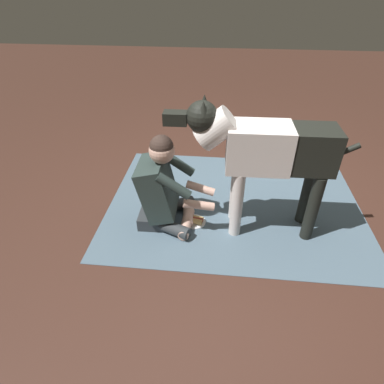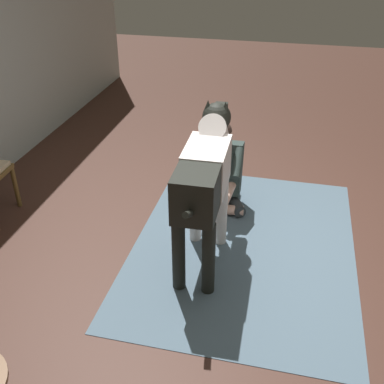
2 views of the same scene
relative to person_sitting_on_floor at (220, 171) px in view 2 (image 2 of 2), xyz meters
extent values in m
plane|color=#442920|center=(-0.68, -0.28, -0.36)|extent=(15.17, 15.17, 0.00)
cube|color=slate|center=(-0.64, -0.33, -0.35)|extent=(2.45, 1.85, 0.01)
cylinder|color=brown|center=(-0.50, 1.90, -0.15)|extent=(0.04, 0.04, 0.42)
cube|color=#31363A|center=(0.10, 0.00, -0.29)|extent=(0.25, 0.34, 0.12)
cylinder|color=#31363A|center=(-0.05, -0.16, -0.29)|extent=(0.41, 0.27, 0.11)
cylinder|color=beige|center=(-0.20, -0.09, -0.30)|extent=(0.13, 0.37, 0.09)
cylinder|color=#31363A|center=(-0.06, 0.15, -0.29)|extent=(0.41, 0.26, 0.11)
cylinder|color=beige|center=(-0.21, 0.08, -0.30)|extent=(0.11, 0.36, 0.09)
cube|color=#2C3B38|center=(0.05, 0.00, 0.01)|extent=(0.33, 0.41, 0.54)
cylinder|color=#2C3B38|center=(-0.11, -0.18, 0.16)|extent=(0.29, 0.09, 0.24)
cylinder|color=beige|center=(-0.31, -0.13, -0.06)|extent=(0.28, 0.11, 0.12)
cylinder|color=#2C3B38|center=(-0.12, 0.17, 0.16)|extent=(0.29, 0.09, 0.24)
cylinder|color=beige|center=(-0.32, 0.12, -0.06)|extent=(0.28, 0.12, 0.12)
sphere|color=beige|center=(0.00, 0.00, 0.38)|extent=(0.21, 0.21, 0.21)
sphere|color=#3C2D26|center=(0.00, 0.00, 0.41)|extent=(0.19, 0.19, 0.19)
cylinder|color=silver|center=(-0.63, 0.10, -0.05)|extent=(0.10, 0.10, 0.62)
cylinder|color=silver|center=(-0.63, -0.12, -0.05)|extent=(0.10, 0.10, 0.62)
cylinder|color=black|center=(-1.25, 0.09, -0.05)|extent=(0.10, 0.10, 0.62)
cylinder|color=black|center=(-1.25, -0.14, -0.05)|extent=(0.10, 0.10, 0.62)
cube|color=silver|center=(-0.76, -0.02, 0.44)|extent=(0.50, 0.33, 0.36)
cube|color=black|center=(-1.14, -0.02, 0.44)|extent=(0.43, 0.31, 0.34)
cylinder|color=silver|center=(-0.43, -0.01, 0.58)|extent=(0.36, 0.23, 0.35)
sphere|color=black|center=(-0.32, -0.01, 0.67)|extent=(0.24, 0.24, 0.24)
cube|color=black|center=(-0.12, 0.00, 0.66)|extent=(0.18, 0.11, 0.10)
cone|color=black|center=(-0.34, 0.06, 0.76)|extent=(0.09, 0.09, 0.11)
cone|color=black|center=(-0.33, -0.08, 0.76)|extent=(0.09, 0.09, 0.11)
cylinder|color=black|center=(-1.37, -0.03, 0.40)|extent=(0.32, 0.05, 0.21)
cylinder|color=white|center=(-0.27, -0.01, -0.35)|extent=(0.21, 0.21, 0.01)
cylinder|color=tan|center=(-0.27, -0.03, -0.32)|extent=(0.16, 0.08, 0.05)
cylinder|color=tan|center=(-0.27, 0.02, -0.32)|extent=(0.16, 0.08, 0.05)
cylinder|color=maroon|center=(-0.27, -0.01, -0.31)|extent=(0.17, 0.07, 0.04)
camera|label=1|loc=(-0.48, 2.25, 1.58)|focal=29.99mm
camera|label=2|loc=(-3.81, -0.61, 2.09)|focal=42.94mm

